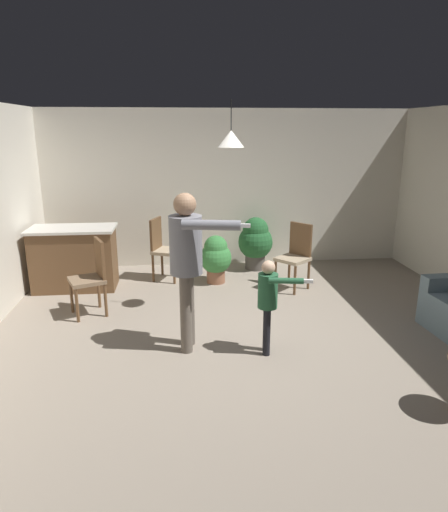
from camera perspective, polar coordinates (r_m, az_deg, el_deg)
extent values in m
plane|color=gray|center=(5.28, 4.18, -10.78)|extent=(7.68, 7.68, 0.00)
cube|color=silver|center=(7.95, 0.41, 8.58)|extent=(6.40, 0.10, 2.70)
cylinder|color=brown|center=(6.23, 24.44, -7.63)|extent=(0.05, 0.05, 0.06)
cube|color=brown|center=(7.15, -18.49, -0.43)|extent=(1.20, 0.60, 0.91)
cube|color=beige|center=(7.04, -18.83, 3.28)|extent=(1.26, 0.66, 0.04)
cylinder|color=#60564C|center=(5.04, -4.52, -6.60)|extent=(0.13, 0.13, 0.88)
cylinder|color=#60564C|center=(4.88, -4.86, -7.42)|extent=(0.13, 0.13, 0.88)
cylinder|color=slate|center=(4.72, -4.89, 1.42)|extent=(0.35, 0.35, 0.62)
sphere|color=#9E7556|center=(4.63, -5.02, 6.58)|extent=(0.24, 0.24, 0.24)
cylinder|color=slate|center=(4.92, -4.50, 1.65)|extent=(0.10, 0.10, 0.59)
cylinder|color=slate|center=(4.43, -1.65, 3.97)|extent=(0.59, 0.21, 0.10)
cube|color=white|center=(4.40, 2.55, 3.89)|extent=(0.13, 0.06, 0.04)
cylinder|color=black|center=(4.98, 5.43, -9.11)|extent=(0.08, 0.08, 0.53)
cylinder|color=black|center=(4.88, 5.47, -9.66)|extent=(0.08, 0.08, 0.53)
cylinder|color=#265938|center=(4.76, 5.60, -4.43)|extent=(0.21, 0.21, 0.38)
sphere|color=#D8AD8C|center=(4.67, 5.68, -1.44)|extent=(0.14, 0.14, 0.14)
cylinder|color=#265938|center=(4.88, 5.55, -4.14)|extent=(0.06, 0.06, 0.35)
cylinder|color=#265938|center=(4.60, 7.90, -3.14)|extent=(0.36, 0.12, 0.06)
cube|color=white|center=(4.62, 10.47, -3.17)|extent=(0.13, 0.06, 0.04)
cylinder|color=brown|center=(7.53, -7.89, -0.76)|extent=(0.04, 0.04, 0.45)
cylinder|color=brown|center=(7.21, -9.02, -1.55)|extent=(0.04, 0.04, 0.45)
cylinder|color=brown|center=(7.39, -5.33, -0.98)|extent=(0.04, 0.04, 0.45)
cylinder|color=brown|center=(7.07, -6.36, -1.80)|extent=(0.04, 0.04, 0.45)
cube|color=tan|center=(7.23, -7.22, 0.63)|extent=(0.54, 0.54, 0.05)
cube|color=brown|center=(7.24, -8.68, 2.83)|extent=(0.17, 0.37, 0.50)
cylinder|color=brown|center=(6.02, -14.85, -5.48)|extent=(0.04, 0.04, 0.45)
cylinder|color=brown|center=(6.35, -15.66, -4.41)|extent=(0.04, 0.04, 0.45)
cylinder|color=brown|center=(5.95, -18.21, -6.00)|extent=(0.04, 0.04, 0.45)
cylinder|color=brown|center=(6.29, -18.85, -4.89)|extent=(0.04, 0.04, 0.45)
cube|color=#7F664C|center=(6.07, -17.08, -2.98)|extent=(0.55, 0.55, 0.05)
cube|color=brown|center=(6.02, -15.53, -0.25)|extent=(0.18, 0.36, 0.50)
cylinder|color=brown|center=(6.93, 10.72, -2.36)|extent=(0.04, 0.04, 0.45)
cylinder|color=brown|center=(7.12, 8.30, -1.75)|extent=(0.04, 0.04, 0.45)
cylinder|color=brown|center=(6.65, 9.02, -3.08)|extent=(0.04, 0.04, 0.45)
cylinder|color=brown|center=(6.84, 6.55, -2.42)|extent=(0.04, 0.04, 0.45)
cube|color=tan|center=(6.81, 8.73, -0.39)|extent=(0.59, 0.59, 0.05)
cube|color=brown|center=(6.89, 9.74, 2.12)|extent=(0.28, 0.31, 0.50)
cylinder|color=brown|center=(7.13, -1.04, -2.48)|extent=(0.29, 0.29, 0.23)
sphere|color=#387F3D|center=(7.05, -1.05, -0.25)|extent=(0.50, 0.50, 0.50)
sphere|color=#387F3D|center=(7.00, -1.06, 1.12)|extent=(0.37, 0.37, 0.37)
cylinder|color=#4C4742|center=(7.83, 3.98, -0.65)|extent=(0.35, 0.35, 0.27)
sphere|color=#235B2D|center=(7.74, 4.02, 1.79)|extent=(0.59, 0.59, 0.59)
sphere|color=#235B2D|center=(7.70, 4.05, 3.30)|extent=(0.45, 0.45, 0.45)
cone|color=silver|center=(5.54, 0.91, 14.71)|extent=(0.32, 0.32, 0.20)
cylinder|color=black|center=(5.54, 0.92, 17.50)|extent=(0.01, 0.01, 0.36)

